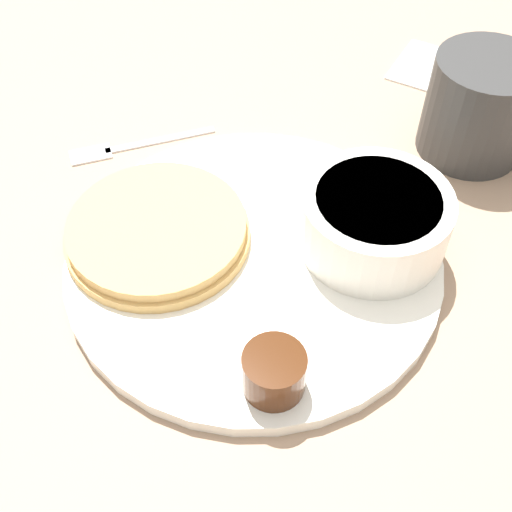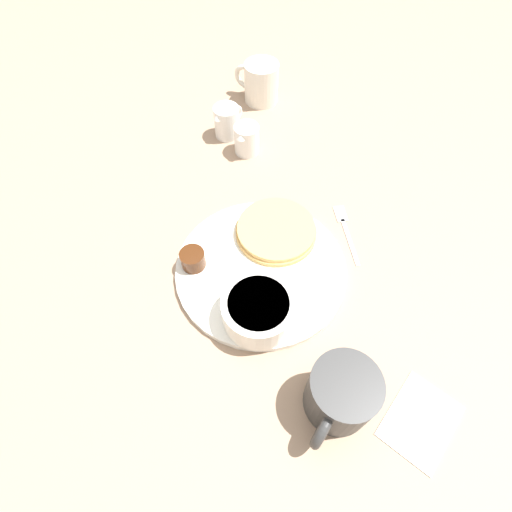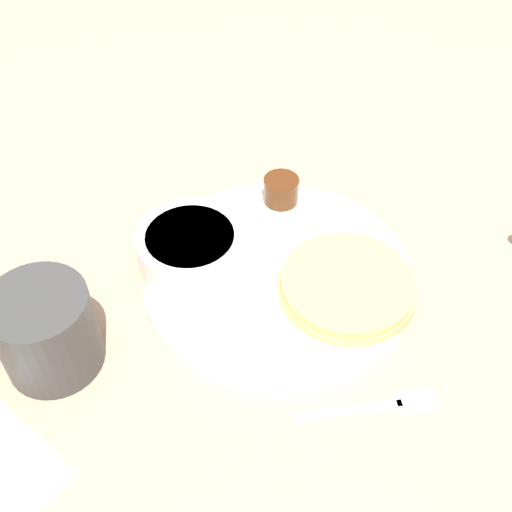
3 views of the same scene
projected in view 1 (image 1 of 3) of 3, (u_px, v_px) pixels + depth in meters
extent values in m
plane|color=#9E7F66|center=(254.00, 263.00, 0.50)|extent=(4.00, 4.00, 0.00)
cylinder|color=white|center=(254.00, 258.00, 0.49)|extent=(0.29, 0.29, 0.01)
cylinder|color=tan|center=(158.00, 235.00, 0.49)|extent=(0.14, 0.14, 0.01)
cylinder|color=tan|center=(156.00, 227.00, 0.49)|extent=(0.14, 0.14, 0.01)
cylinder|color=white|center=(374.00, 221.00, 0.48)|extent=(0.11, 0.11, 0.05)
cylinder|color=white|center=(378.00, 202.00, 0.46)|extent=(0.09, 0.09, 0.01)
cylinder|color=#47230F|center=(274.00, 372.00, 0.40)|extent=(0.04, 0.04, 0.03)
cylinder|color=white|center=(399.00, 246.00, 0.47)|extent=(0.05, 0.05, 0.03)
sphere|color=white|center=(404.00, 228.00, 0.46)|extent=(0.03, 0.03, 0.03)
cylinder|color=#333333|center=(479.00, 107.00, 0.55)|extent=(0.09, 0.09, 0.09)
cube|color=silver|center=(161.00, 139.00, 0.59)|extent=(0.09, 0.06, 0.00)
cube|color=silver|center=(91.00, 154.00, 0.58)|extent=(0.04, 0.04, 0.00)
cube|color=white|center=(449.00, 72.00, 0.66)|extent=(0.12, 0.10, 0.00)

